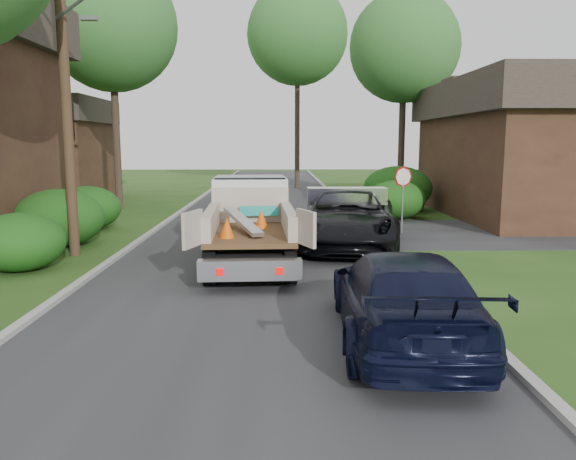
# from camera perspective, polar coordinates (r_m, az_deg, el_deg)

# --- Properties ---
(ground) EXTENTS (120.00, 120.00, 0.00)m
(ground) POSITION_cam_1_polar(r_m,az_deg,el_deg) (12.09, -3.83, -7.20)
(ground) COLOR #234614
(ground) RESTS_ON ground
(road) EXTENTS (8.00, 90.00, 0.02)m
(road) POSITION_cam_1_polar(r_m,az_deg,el_deg) (21.86, -2.56, 0.07)
(road) COLOR #28282B
(road) RESTS_ON ground
(curb_left) EXTENTS (0.20, 90.00, 0.12)m
(curb_left) POSITION_cam_1_polar(r_m,az_deg,el_deg) (22.35, -13.13, 0.18)
(curb_left) COLOR #9E9E99
(curb_left) RESTS_ON ground
(curb_right) EXTENTS (0.20, 90.00, 0.12)m
(curb_right) POSITION_cam_1_polar(r_m,az_deg,el_deg) (22.13, 8.12, 0.24)
(curb_right) COLOR #9E9E99
(curb_right) RESTS_ON ground
(stop_sign) EXTENTS (0.71, 0.32, 2.48)m
(stop_sign) POSITION_cam_1_polar(r_m,az_deg,el_deg) (21.17, 11.59, 4.44)
(stop_sign) COLOR slate
(stop_sign) RESTS_ON ground
(utility_pole) EXTENTS (2.42, 1.25, 10.00)m
(utility_pole) POSITION_cam_1_polar(r_m,az_deg,el_deg) (17.76, -21.71, 14.18)
(utility_pole) COLOR #382619
(utility_pole) RESTS_ON ground
(house_left_far) EXTENTS (7.56, 7.56, 6.00)m
(house_left_far) POSITION_cam_1_polar(r_m,az_deg,el_deg) (36.44, -23.99, 7.64)
(house_left_far) COLOR #371F16
(house_left_far) RESTS_ON ground
(house_right) EXTENTS (9.72, 12.96, 6.20)m
(house_right) POSITION_cam_1_polar(r_m,az_deg,el_deg) (28.45, 25.08, 7.67)
(house_right) COLOR #371F16
(house_right) RESTS_ON ground
(hedge_left_a) EXTENTS (2.34, 2.34, 1.53)m
(hedge_left_a) POSITION_cam_1_polar(r_m,az_deg,el_deg) (16.31, -25.63, -1.10)
(hedge_left_a) COLOR #1E4A11
(hedge_left_a) RESTS_ON ground
(hedge_left_b) EXTENTS (2.86, 2.86, 1.87)m
(hedge_left_b) POSITION_cam_1_polar(r_m,az_deg,el_deg) (19.59, -22.24, 1.15)
(hedge_left_b) COLOR #1E4A11
(hedge_left_b) RESTS_ON ground
(hedge_left_c) EXTENTS (2.60, 2.60, 1.70)m
(hedge_left_c) POSITION_cam_1_polar(r_m,az_deg,el_deg) (22.97, -19.80, 2.11)
(hedge_left_c) COLOR #1E4A11
(hedge_left_c) RESTS_ON ground
(hedge_right_a) EXTENTS (2.60, 2.60, 1.70)m
(hedge_right_a) POSITION_cam_1_polar(r_m,az_deg,el_deg) (25.27, 10.90, 3.04)
(hedge_right_a) COLOR #1E4A11
(hedge_right_a) RESTS_ON ground
(hedge_right_b) EXTENTS (3.38, 3.38, 2.21)m
(hedge_right_b) POSITION_cam_1_polar(r_m,az_deg,el_deg) (28.31, 11.06, 4.16)
(hedge_right_b) COLOR #1E4A11
(hedge_right_b) RESTS_ON ground
(tree_left_far) EXTENTS (6.40, 6.40, 12.20)m
(tree_left_far) POSITION_cam_1_polar(r_m,az_deg,el_deg) (30.26, -17.51, 19.21)
(tree_left_far) COLOR #2D2119
(tree_left_far) RESTS_ON ground
(tree_right_far) EXTENTS (6.00, 6.00, 11.50)m
(tree_right_far) POSITION_cam_1_polar(r_m,az_deg,el_deg) (32.75, 11.74, 17.70)
(tree_right_far) COLOR #2D2119
(tree_right_far) RESTS_ON ground
(tree_center_far) EXTENTS (7.20, 7.20, 14.60)m
(tree_center_far) POSITION_cam_1_polar(r_m,az_deg,el_deg) (42.32, 0.97, 19.25)
(tree_center_far) COLOR #2D2119
(tree_center_far) RESTS_ON ground
(flatbed_truck) EXTENTS (2.89, 6.26, 2.33)m
(flatbed_truck) POSITION_cam_1_polar(r_m,az_deg,el_deg) (16.14, -3.86, 1.46)
(flatbed_truck) COLOR black
(flatbed_truck) RESTS_ON ground
(black_pickup) EXTENTS (3.98, 6.98, 1.84)m
(black_pickup) POSITION_cam_1_polar(r_m,az_deg,el_deg) (18.32, 6.12, 1.21)
(black_pickup) COLOR black
(black_pickup) RESTS_ON ground
(navy_suv) EXTENTS (2.47, 5.47, 1.55)m
(navy_suv) POSITION_cam_1_polar(r_m,az_deg,el_deg) (9.68, 11.59, -6.66)
(navy_suv) COLOR black
(navy_suv) RESTS_ON ground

